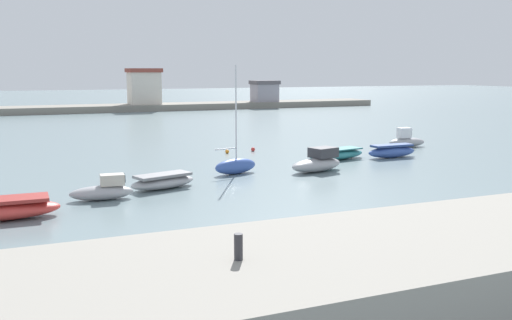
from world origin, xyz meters
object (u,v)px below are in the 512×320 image
Objects in this scene: mooring_buoy_0 at (253,149)px; mooring_buoy_1 at (227,152)px; moored_boat_5 at (318,162)px; moored_boat_1 at (2,210)px; moored_boat_4 at (236,165)px; moored_boat_2 at (103,191)px; moored_boat_3 at (163,182)px; mooring_bollard at (238,247)px; moored_boat_7 at (392,151)px; moored_boat_8 at (406,141)px; moored_boat_6 at (337,154)px.

mooring_buoy_1 is at bearing -171.85° from mooring_buoy_0.
moored_boat_1 is at bearing -179.93° from moored_boat_5.
moored_boat_4 is at bearing 151.42° from moored_boat_5.
moored_boat_2 is 0.47× the size of moored_boat_4.
moored_boat_1 is 9.76m from moored_boat_3.
mooring_bollard is 20.35m from moored_boat_3.
moored_boat_7 is (20.25, 4.91, 0.09)m from moored_boat_3.
moored_boat_7 is (29.08, 9.06, 0.02)m from moored_boat_1.
moored_boat_3 is at bearing -131.49° from mooring_buoy_0.
mooring_bollard reaches higher than mooring_buoy_1.
mooring_bollard is at bearing -139.48° from moored_boat_5.
mooring_bollard is at bearing -68.95° from moored_boat_1.
mooring_buoy_1 is (12.41, 14.03, -0.34)m from moored_boat_2.
mooring_buoy_1 is (-11.58, 7.41, -0.34)m from moored_boat_7.
moored_boat_2 is 15.62m from moored_boat_5.
mooring_buoy_1 is at bearing 89.21° from moored_boat_5.
moored_boat_3 is 6.50m from moored_boat_4.
moored_boat_5 is (14.46, 21.63, -1.88)m from mooring_bollard.
moored_boat_8 is 10.76× the size of mooring_buoy_1.
moored_boat_4 is 1.65× the size of moored_boat_7.
moored_boat_8 reaches higher than moored_boat_1.
moored_boat_8 is (25.45, 9.76, 0.18)m from moored_boat_3.
moored_boat_5 reaches higher than moored_boat_1.
moored_boat_5 is 11.10m from mooring_buoy_1.
moored_boat_4 is at bearing -154.57° from moored_boat_8.
moored_boat_7 is at bearing 19.41° from moored_boat_2.
moored_boat_2 is 4.12m from moored_boat_3.
moored_boat_7 is 12.64× the size of mooring_buoy_0.
moored_boat_1 reaches higher than moored_boat_3.
mooring_buoy_0 is at bearing 138.12° from moored_boat_7.
moored_boat_5 is at bearing -145.77° from moored_boat_6.
moored_boat_3 is 0.61× the size of moored_boat_4.
moored_boat_4 is at bearing 69.11° from mooring_bollard.
mooring_buoy_1 is (-6.87, 6.58, -0.25)m from moored_boat_6.
moored_boat_3 is 27.26m from moored_boat_8.
moored_boat_4 is (8.75, 22.94, -1.93)m from mooring_bollard.
moored_boat_7 is at bearing -32.60° from mooring_buoy_1.
moored_boat_8 is (19.64, 6.85, 0.00)m from moored_boat_4.
moored_boat_3 is 11.63m from moored_boat_5.
moored_boat_2 is 0.75× the size of moored_boat_5.
moored_boat_1 reaches higher than moored_boat_6.
moored_boat_2 is (5.08, 2.43, 0.02)m from moored_boat_1.
moored_boat_2 reaches higher than mooring_buoy_0.
mooring_bollard reaches higher than mooring_buoy_0.
moored_boat_4 is at bearing -106.88° from mooring_buoy_1.
moored_boat_2 reaches higher than moored_boat_6.
moored_boat_7 is (23.19, 24.94, -2.01)m from mooring_bollard.
mooring_bollard reaches higher than moored_boat_3.
moored_boat_6 is at bearing 3.35° from moored_boat_3.
moored_boat_4 is at bearing 9.68° from moored_boat_3.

